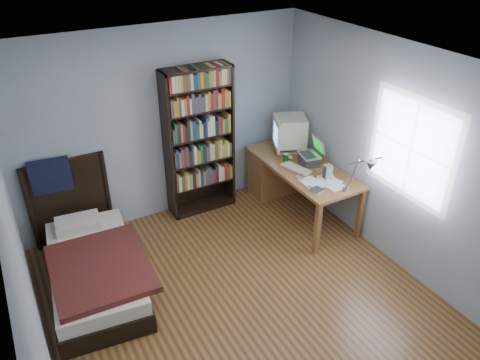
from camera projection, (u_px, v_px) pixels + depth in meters
The scene contains 14 objects.
room at pixel (249, 205), 4.28m from camera, with size 4.20×4.24×2.50m.
desk at pixel (281, 171), 6.56m from camera, with size 0.75×1.70×0.73m.
crt_monitor at pixel (288, 132), 6.28m from camera, with size 0.57×0.53×0.50m.
laptop at pixel (310, 157), 6.02m from camera, with size 0.33×0.32×0.36m.
desk_lamp at pixel (367, 168), 4.89m from camera, with size 0.25×0.56×0.66m.
keyboard at pixel (296, 169), 5.94m from camera, with size 0.16×0.41×0.03m, color beige.
speaker at pixel (328, 172), 5.71m from camera, with size 0.09×0.09×0.18m, color gray.
soda_can at pixel (286, 158), 6.09m from camera, with size 0.07×0.07×0.12m, color #083D0F.
mouse at pixel (290, 157), 6.22m from camera, with size 0.07×0.11×0.04m, color silver.
phone_silver at pixel (299, 178), 5.75m from camera, with size 0.05×0.10×0.02m, color silver.
phone_grey at pixel (310, 188), 5.55m from camera, with size 0.04×0.08×0.02m, color gray.
external_drive at pixel (317, 190), 5.49m from camera, with size 0.12×0.12×0.03m, color gray.
bookshelf at pixel (199, 142), 6.04m from camera, with size 0.89×0.30×1.98m.
bed at pixel (92, 262), 5.10m from camera, with size 1.09×2.03×1.16m.
Camera 1 is at (-1.78, -3.11, 3.59)m, focal length 35.00 mm.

